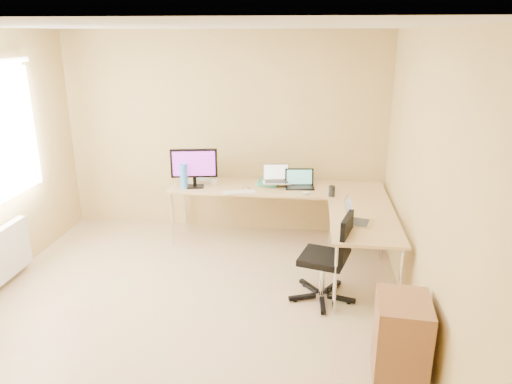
# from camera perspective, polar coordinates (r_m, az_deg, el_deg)

# --- Properties ---
(floor) EXTENTS (4.50, 4.50, 0.00)m
(floor) POSITION_cam_1_polar(r_m,az_deg,el_deg) (4.74, -8.43, -14.41)
(floor) COLOR tan
(floor) RESTS_ON ground
(ceiling) EXTENTS (4.50, 4.50, 0.00)m
(ceiling) POSITION_cam_1_polar(r_m,az_deg,el_deg) (3.99, -10.25, 18.83)
(ceiling) COLOR white
(ceiling) RESTS_ON ground
(wall_back) EXTENTS (4.50, 0.00, 4.50)m
(wall_back) POSITION_cam_1_polar(r_m,az_deg,el_deg) (6.31, -3.80, 6.91)
(wall_back) COLOR tan
(wall_back) RESTS_ON ground
(wall_front) EXTENTS (4.50, 0.00, 4.50)m
(wall_front) POSITION_cam_1_polar(r_m,az_deg,el_deg) (2.31, -24.87, -16.36)
(wall_front) COLOR tan
(wall_front) RESTS_ON ground
(wall_right) EXTENTS (0.00, 4.50, 4.50)m
(wall_right) POSITION_cam_1_polar(r_m,az_deg,el_deg) (4.15, 19.93, -0.29)
(wall_right) COLOR tan
(wall_right) RESTS_ON ground
(desk_main) EXTENTS (2.65, 0.70, 0.73)m
(desk_main) POSITION_cam_1_polar(r_m,az_deg,el_deg) (6.10, 2.44, -2.62)
(desk_main) COLOR tan
(desk_main) RESTS_ON ground
(desk_return) EXTENTS (0.70, 1.30, 0.73)m
(desk_return) POSITION_cam_1_polar(r_m,az_deg,el_deg) (5.20, 12.46, -6.93)
(desk_return) COLOR tan
(desk_return) RESTS_ON ground
(monitor) EXTENTS (0.59, 0.28, 0.49)m
(monitor) POSITION_cam_1_polar(r_m,az_deg,el_deg) (5.94, -7.36, 2.84)
(monitor) COLOR black
(monitor) RESTS_ON desk_main
(book_stack) EXTENTS (0.27, 0.35, 0.05)m
(book_stack) POSITION_cam_1_polar(r_m,az_deg,el_deg) (6.11, 1.57, 1.30)
(book_stack) COLOR #2A8066
(book_stack) RESTS_ON desk_main
(laptop_center) EXTENTS (0.37, 0.30, 0.22)m
(laptop_center) POSITION_cam_1_polar(r_m,az_deg,el_deg) (5.93, 2.45, 2.14)
(laptop_center) COLOR silver
(laptop_center) RESTS_ON desk_main
(laptop_black) EXTENTS (0.38, 0.30, 0.22)m
(laptop_black) POSITION_cam_1_polar(r_m,az_deg,el_deg) (5.92, 5.23, 1.54)
(laptop_black) COLOR black
(laptop_black) RESTS_ON desk_main
(keyboard) EXTENTS (0.40, 0.20, 0.02)m
(keyboard) POSITION_cam_1_polar(r_m,az_deg,el_deg) (5.74, -2.03, -0.02)
(keyboard) COLOR silver
(keyboard) RESTS_ON desk_main
(mouse) EXTENTS (0.10, 0.09, 0.03)m
(mouse) POSITION_cam_1_polar(r_m,az_deg,el_deg) (5.72, 6.00, -0.09)
(mouse) COLOR silver
(mouse) RESTS_ON desk_main
(mug) EXTENTS (0.13, 0.13, 0.11)m
(mug) POSITION_cam_1_polar(r_m,az_deg,el_deg) (6.06, -5.03, 1.36)
(mug) COLOR silver
(mug) RESTS_ON desk_main
(cd_stack) EXTENTS (0.12, 0.12, 0.03)m
(cd_stack) POSITION_cam_1_polar(r_m,az_deg,el_deg) (5.85, -1.22, 0.37)
(cd_stack) COLOR white
(cd_stack) RESTS_ON desk_main
(water_bottle) EXTENTS (0.11, 0.11, 0.32)m
(water_bottle) POSITION_cam_1_polar(r_m,az_deg,el_deg) (5.92, -8.57, 1.88)
(water_bottle) COLOR #3B85DC
(water_bottle) RESTS_ON desk_main
(papers) EXTENTS (0.24, 0.30, 0.01)m
(papers) POSITION_cam_1_polar(r_m,az_deg,el_deg) (6.18, -7.95, 1.11)
(papers) COLOR silver
(papers) RESTS_ON desk_main
(white_box) EXTENTS (0.24, 0.19, 0.08)m
(white_box) POSITION_cam_1_polar(r_m,az_deg,el_deg) (6.29, -6.23, 1.85)
(white_box) COLOR white
(white_box) RESTS_ON desk_main
(desk_fan) EXTENTS (0.33, 0.33, 0.32)m
(desk_fan) POSITION_cam_1_polar(r_m,az_deg,el_deg) (6.26, -6.05, 2.87)
(desk_fan) COLOR silver
(desk_fan) RESTS_ON desk_main
(black_cup) EXTENTS (0.09, 0.09, 0.13)m
(black_cup) POSITION_cam_1_polar(r_m,az_deg,el_deg) (5.67, 9.00, 0.10)
(black_cup) COLOR black
(black_cup) RESTS_ON desk_main
(laptop_return) EXTENTS (0.37, 0.32, 0.22)m
(laptop_return) POSITION_cam_1_polar(r_m,az_deg,el_deg) (4.90, 12.16, -2.51)
(laptop_return) COLOR silver
(laptop_return) RESTS_ON desk_return
(office_chair) EXTENTS (0.69, 0.69, 0.93)m
(office_chair) POSITION_cam_1_polar(r_m,az_deg,el_deg) (4.78, 8.02, -7.19)
(office_chair) COLOR black
(office_chair) RESTS_ON ground
(cabinet) EXTENTS (0.42, 0.51, 0.66)m
(cabinet) POSITION_cam_1_polar(r_m,az_deg,el_deg) (3.92, 16.83, -16.43)
(cabinet) COLOR #A84E29
(cabinet) RESTS_ON ground
(radiator) EXTENTS (0.09, 0.80, 0.55)m
(radiator) POSITION_cam_1_polar(r_m,az_deg,el_deg) (5.71, -27.74, -6.51)
(radiator) COLOR white
(radiator) RESTS_ON ground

